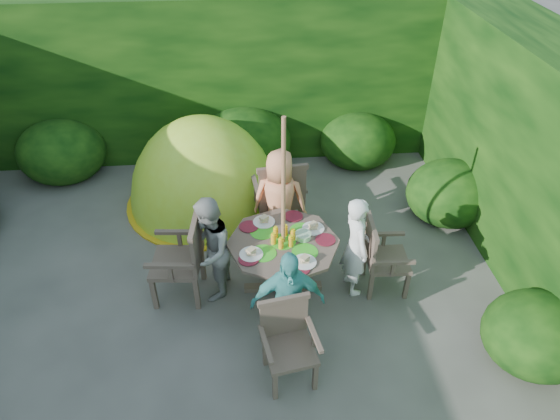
{
  "coord_description": "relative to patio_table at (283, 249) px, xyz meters",
  "views": [
    {
      "loc": [
        0.56,
        -3.56,
        4.21
      ],
      "look_at": [
        0.95,
        0.94,
        0.85
      ],
      "focal_mm": 32.0,
      "sensor_mm": 36.0,
      "label": 1
    }
  ],
  "objects": [
    {
      "name": "ground",
      "position": [
        -0.95,
        -0.54,
        -0.61
      ],
      "size": [
        60.0,
        60.0,
        0.0
      ],
      "primitive_type": "plane",
      "color": "#4E4C46",
      "rests_on": "ground"
    },
    {
      "name": "patio_table",
      "position": [
        0.0,
        0.0,
        0.0
      ],
      "size": [
        1.28,
        1.28,
        0.86
      ],
      "rotation": [
        0.0,
        0.0,
        -0.04
      ],
      "color": "#48392F",
      "rests_on": "ground"
    },
    {
      "name": "child_left",
      "position": [
        -0.8,
        0.03,
        0.03
      ],
      "size": [
        0.56,
        0.68,
        1.27
      ],
      "primitive_type": "imported",
      "rotation": [
        0.0,
        0.0,
        -1.71
      ],
      "color": "#9C9D98",
      "rests_on": "ground"
    },
    {
      "name": "dome_tent",
      "position": [
        -0.96,
        1.84,
        -0.61
      ],
      "size": [
        2.24,
        2.24,
        2.55
      ],
      "rotation": [
        0.0,
        0.0,
        -0.02
      ],
      "color": "#B5DA2A",
      "rests_on": "ground"
    },
    {
      "name": "child_front",
      "position": [
        -0.03,
        -0.8,
        0.02
      ],
      "size": [
        0.74,
        0.33,
        1.24
      ],
      "primitive_type": "imported",
      "rotation": [
        0.0,
        0.0,
        0.03
      ],
      "color": "#4AAEA9",
      "rests_on": "ground"
    },
    {
      "name": "hedge_enclosure",
      "position": [
        -0.95,
        0.79,
        0.64
      ],
      "size": [
        9.0,
        9.0,
        2.5
      ],
      "color": "black",
      "rests_on": "ground"
    },
    {
      "name": "parasol_pole",
      "position": [
        -0.0,
        -0.0,
        0.49
      ],
      "size": [
        0.05,
        0.05,
        2.2
      ],
      "primitive_type": "cylinder",
      "rotation": [
        0.0,
        0.0,
        -0.04
      ],
      "color": "#9A613D",
      "rests_on": "ground"
    },
    {
      "name": "garden_chair_left",
      "position": [
        -1.09,
        0.03,
        -0.07
      ],
      "size": [
        0.6,
        0.65,
        1.01
      ],
      "rotation": [
        0.0,
        0.0,
        -1.66
      ],
      "color": "#48392F",
      "rests_on": "ground"
    },
    {
      "name": "child_back",
      "position": [
        0.03,
        0.8,
        0.08
      ],
      "size": [
        0.74,
        0.56,
        1.37
      ],
      "primitive_type": "imported",
      "rotation": [
        0.0,
        0.0,
        2.94
      ],
      "color": "#FA9867",
      "rests_on": "ground"
    },
    {
      "name": "garden_chair_front",
      "position": [
        -0.06,
        -1.11,
        -0.16
      ],
      "size": [
        0.57,
        0.53,
        0.84
      ],
      "rotation": [
        0.0,
        0.0,
        0.18
      ],
      "color": "#48392F",
      "rests_on": "ground"
    },
    {
      "name": "garden_chair_right",
      "position": [
        1.1,
        -0.04,
        -0.14
      ],
      "size": [
        0.49,
        0.55,
        0.88
      ],
      "rotation": [
        0.0,
        0.0,
        1.53
      ],
      "color": "#48392F",
      "rests_on": "ground"
    },
    {
      "name": "child_right",
      "position": [
        0.8,
        -0.03,
        0.02
      ],
      "size": [
        0.37,
        0.5,
        1.25
      ],
      "primitive_type": "imported",
      "rotation": [
        0.0,
        0.0,
        1.74
      ],
      "color": "white",
      "rests_on": "ground"
    },
    {
      "name": "garden_chair_back",
      "position": [
        0.05,
        1.08,
        -0.04
      ],
      "size": [
        0.7,
        0.64,
        1.06
      ],
      "rotation": [
        0.0,
        0.0,
        3.26
      ],
      "color": "#48392F",
      "rests_on": "ground"
    }
  ]
}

